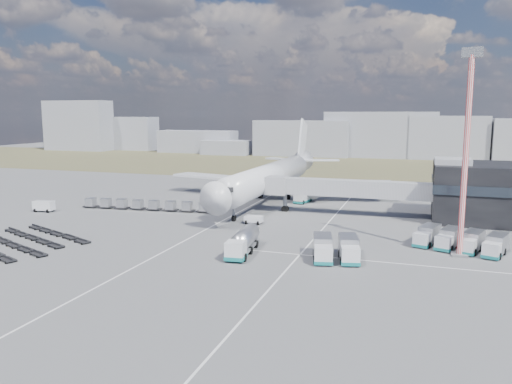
% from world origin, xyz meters
% --- Properties ---
extents(ground, '(420.00, 420.00, 0.00)m').
position_xyz_m(ground, '(0.00, 0.00, 0.00)').
color(ground, '#565659').
rests_on(ground, ground).
extents(grass_strip, '(420.00, 90.00, 0.01)m').
position_xyz_m(grass_strip, '(0.00, 110.00, 0.01)').
color(grass_strip, brown).
rests_on(grass_strip, ground).
extents(lane_markings, '(47.12, 110.00, 0.01)m').
position_xyz_m(lane_markings, '(9.77, 3.00, 0.01)').
color(lane_markings, silver).
rests_on(lane_markings, ground).
extents(jet_bridge, '(30.30, 3.80, 7.05)m').
position_xyz_m(jet_bridge, '(15.90, 20.42, 5.05)').
color(jet_bridge, '#939399').
rests_on(jet_bridge, ground).
extents(airliner, '(51.59, 64.53, 17.62)m').
position_xyz_m(airliner, '(0.00, 32.38, 5.29)').
color(airliner, silver).
rests_on(airliner, ground).
extents(skyline, '(311.92, 25.11, 25.45)m').
position_xyz_m(skyline, '(2.24, 150.95, 9.00)').
color(skyline, gray).
rests_on(skyline, ground).
extents(fuel_tanker, '(3.45, 10.10, 3.20)m').
position_xyz_m(fuel_tanker, '(8.55, -9.83, 1.60)').
color(fuel_tanker, silver).
rests_on(fuel_tanker, ground).
extents(pushback_tug, '(3.02, 1.71, 1.39)m').
position_xyz_m(pushback_tug, '(4.00, 8.00, 0.69)').
color(pushback_tug, silver).
rests_on(pushback_tug, ground).
extents(utility_van, '(4.05, 2.18, 2.10)m').
position_xyz_m(utility_van, '(-37.78, 5.33, 1.05)').
color(utility_van, silver).
rests_on(utility_van, ground).
extents(catering_truck, '(3.12, 5.72, 2.49)m').
position_xyz_m(catering_truck, '(7.26, 31.05, 1.27)').
color(catering_truck, silver).
rests_on(catering_truck, ground).
extents(service_trucks_near, '(7.04, 7.89, 2.74)m').
position_xyz_m(service_trucks_near, '(20.91, -8.79, 1.49)').
color(service_trucks_near, silver).
rests_on(service_trucks_near, ground).
extents(service_trucks_far, '(12.64, 9.53, 2.50)m').
position_xyz_m(service_trucks_far, '(36.43, 1.43, 1.36)').
color(service_trucks_far, silver).
rests_on(service_trucks_far, ground).
extents(uld_row, '(26.67, 4.51, 1.80)m').
position_xyz_m(uld_row, '(-19.91, 12.94, 1.08)').
color(uld_row, black).
rests_on(uld_row, ground).
extents(floodlight_mast, '(2.56, 2.08, 26.87)m').
position_xyz_m(floodlight_mast, '(36.21, -1.78, 13.47)').
color(floodlight_mast, red).
rests_on(floodlight_mast, ground).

